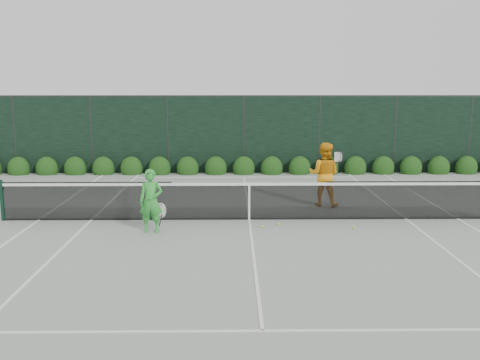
{
  "coord_description": "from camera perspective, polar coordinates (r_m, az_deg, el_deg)",
  "views": [
    {
      "loc": [
        -0.42,
        -13.56,
        3.51
      ],
      "look_at": [
        -0.24,
        0.3,
        1.0
      ],
      "focal_mm": 40.0,
      "sensor_mm": 36.0,
      "label": 1
    }
  ],
  "objects": [
    {
      "name": "court_lines",
      "position": [
        14.01,
        0.99,
        -4.22
      ],
      "size": [
        11.03,
        23.83,
        0.01
      ],
      "color": "white",
      "rests_on": "ground"
    },
    {
      "name": "tennis_balls",
      "position": [
        13.34,
        6.22,
        -4.9
      ],
      "size": [
        2.31,
        0.38,
        0.07
      ],
      "color": "#CCDD31",
      "rests_on": "ground"
    },
    {
      "name": "ground",
      "position": [
        14.01,
        0.99,
        -4.24
      ],
      "size": [
        80.0,
        80.0,
        0.0
      ],
      "primitive_type": "plane",
      "color": "gray",
      "rests_on": "ground"
    },
    {
      "name": "player_man",
      "position": [
        15.61,
        8.97,
        0.6
      ],
      "size": [
        1.08,
        0.96,
        1.85
      ],
      "rotation": [
        0.0,
        0.0,
        2.8
      ],
      "color": "orange",
      "rests_on": "ground"
    },
    {
      "name": "windscreen_fence",
      "position": [
        11.04,
        1.43,
        -0.15
      ],
      "size": [
        32.0,
        21.07,
        3.06
      ],
      "color": "black",
      "rests_on": "ground"
    },
    {
      "name": "tennis_net",
      "position": [
        13.89,
        0.89,
        -2.12
      ],
      "size": [
        12.9,
        0.1,
        1.07
      ],
      "color": "#103221",
      "rests_on": "ground"
    },
    {
      "name": "hedge_row",
      "position": [
        20.97,
        0.4,
        1.28
      ],
      "size": [
        31.66,
        0.65,
        0.94
      ],
      "color": "#15350E",
      "rests_on": "ground"
    },
    {
      "name": "player_woman",
      "position": [
        12.86,
        -9.47,
        -2.23
      ],
      "size": [
        0.62,
        0.38,
        1.52
      ],
      "rotation": [
        0.0,
        0.0,
        -0.03
      ],
      "color": "green",
      "rests_on": "ground"
    }
  ]
}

